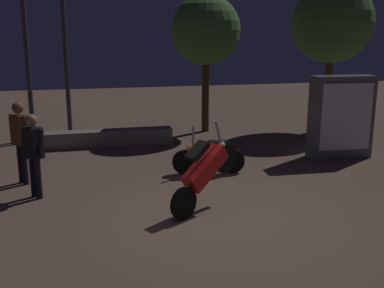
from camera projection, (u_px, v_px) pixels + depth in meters
ground_plane at (213, 215)px, 8.14m from camera, size 40.00×40.00×0.00m
motorcycle_red_foreground at (205, 171)px, 8.22m from camera, size 1.45×0.99×1.63m
motorcycle_orange_parked_left at (209, 155)px, 10.48m from camera, size 1.66×0.44×1.11m
person_rider_beside at (20, 135)px, 9.63m from camera, size 0.48×0.59×1.75m
person_bystander_far at (33, 149)px, 8.80m from camera, size 0.50×0.56×1.65m
streetlamp_near at (26, 37)px, 13.01m from camera, size 0.36×0.36×4.71m
streetlamp_far at (64, 26)px, 14.01m from camera, size 0.36×0.36×5.31m
tree_left_bg at (206, 31)px, 14.40m from camera, size 2.17×2.17×4.32m
tree_center_bg at (332, 23)px, 14.68m from camera, size 2.59×2.59×4.77m
kiosk_billboard at (341, 117)px, 11.74m from camera, size 1.62×0.61×2.10m
planter_wall_low at (103, 138)px, 13.11m from camera, size 3.95×0.50×0.45m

